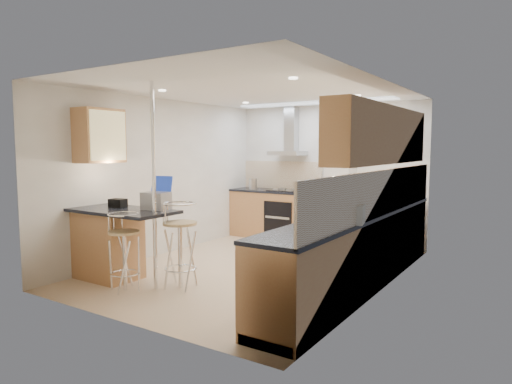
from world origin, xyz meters
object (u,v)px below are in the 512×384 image
Objects in this scene: microwave at (369,199)px; bread_bin at (350,213)px; laptop at (156,201)px; bar_stool_end at (180,245)px; bar_stool_near at (124,252)px.

bread_bin is at bearing -161.49° from microwave.
laptop is at bearing 178.16° from bread_bin.
bread_bin reaches higher than bar_stool_end.
microwave is 1.68× the size of laptop.
microwave is at bearing 2.27° from bar_stool_end.
bread_bin reaches higher than bar_stool_near.
laptop is 0.30× the size of bar_stool_end.
bread_bin is (0.15, -1.02, -0.05)m from microwave.
bar_stool_end is at bearing -13.05° from laptop.
bar_stool_end is (0.43, -0.03, -0.52)m from laptop.
laptop is (-2.26, -1.50, -0.02)m from microwave.
microwave is 1.42× the size of bread_bin.
laptop reaches higher than bar_stool_near.
bar_stool_near is at bearing -171.82° from bread_bin.
microwave is at bearing 40.23° from bar_stool_near.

